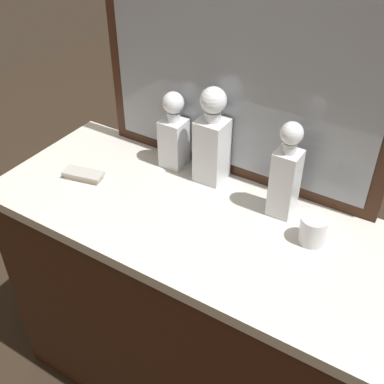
# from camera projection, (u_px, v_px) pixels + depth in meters

# --- Properties ---
(ground_plane) EXTENTS (6.00, 6.00, 0.00)m
(ground_plane) POSITION_uv_depth(u_px,v_px,m) (192.00, 380.00, 1.95)
(ground_plane) COLOR #2D2319
(dresser) EXTENTS (1.26, 0.54, 0.87)m
(dresser) POSITION_uv_depth(u_px,v_px,m) (192.00, 309.00, 1.69)
(dresser) COLOR #381E11
(dresser) RESTS_ON ground_plane
(dresser_mirror) EXTENTS (0.94, 0.03, 0.76)m
(dresser_mirror) POSITION_uv_depth(u_px,v_px,m) (239.00, 62.00, 1.37)
(dresser_mirror) COLOR #381E11
(dresser_mirror) RESTS_ON dresser
(crystal_decanter_front) EXTENTS (0.07, 0.07, 0.30)m
(crystal_decanter_front) POSITION_uv_depth(u_px,v_px,m) (285.00, 179.00, 1.36)
(crystal_decanter_front) COLOR white
(crystal_decanter_front) RESTS_ON dresser
(crystal_decanter_far_right) EXTENTS (0.09, 0.09, 0.32)m
(crystal_decanter_far_right) POSITION_uv_depth(u_px,v_px,m) (212.00, 144.00, 1.49)
(crystal_decanter_far_right) COLOR white
(crystal_decanter_far_right) RESTS_ON dresser
(crystal_decanter_rear) EXTENTS (0.08, 0.08, 0.26)m
(crystal_decanter_rear) POSITION_uv_depth(u_px,v_px,m) (174.00, 137.00, 1.57)
(crystal_decanter_rear) COLOR white
(crystal_decanter_rear) RESTS_ON dresser
(crystal_tumbler_far_right) EXTENTS (0.07, 0.07, 0.08)m
(crystal_tumbler_far_right) POSITION_uv_depth(u_px,v_px,m) (313.00, 231.00, 1.31)
(crystal_tumbler_far_right) COLOR white
(crystal_tumbler_far_right) RESTS_ON dresser
(silver_brush_far_right) EXTENTS (0.14, 0.08, 0.02)m
(silver_brush_far_right) POSITION_uv_depth(u_px,v_px,m) (83.00, 175.00, 1.56)
(silver_brush_far_right) COLOR #B7A88C
(silver_brush_far_right) RESTS_ON dresser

